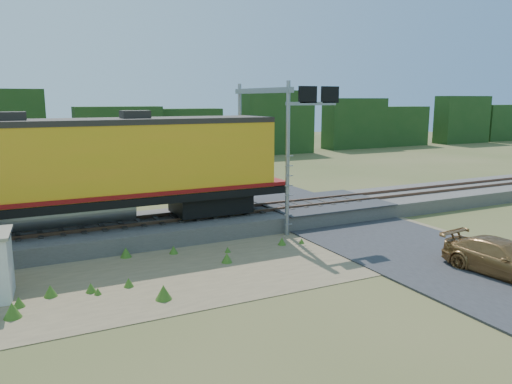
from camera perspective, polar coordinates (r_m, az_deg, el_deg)
ground at (r=21.07m, az=0.47°, el=-8.08°), size 140.00×140.00×0.00m
ballast at (r=26.23m, az=-5.47°, el=-3.45°), size 70.00×5.00×0.80m
rails at (r=26.12m, az=-5.49°, el=-2.43°), size 70.00×1.54×0.16m
dirt_shoulder at (r=20.73m, az=-5.16°, el=-8.39°), size 26.00×8.00×0.03m
road at (r=25.39m, az=13.98°, el=-4.92°), size 7.00×66.00×0.86m
tree_line_north at (r=56.64m, az=-17.28°, el=6.41°), size 130.00×3.00×6.50m
weed_clumps at (r=19.91m, az=-8.81°, el=-9.33°), size 15.00×6.20×0.56m
locomotive at (r=24.08m, az=-21.56°, el=2.51°), size 21.26×3.24×5.49m
signal_gantry at (r=26.32m, az=2.11°, el=8.24°), size 3.01×6.20×7.60m
car at (r=21.60m, az=26.44°, el=-6.84°), size 2.50×4.93×1.37m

